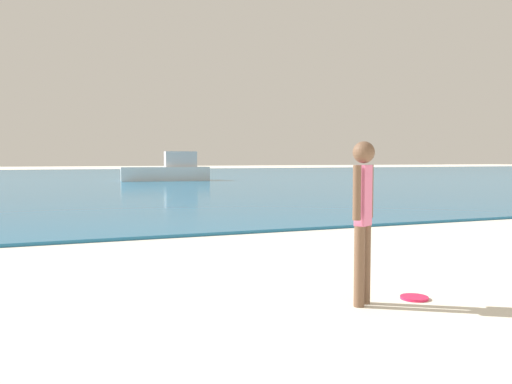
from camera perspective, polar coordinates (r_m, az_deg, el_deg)
The scene contains 4 objects.
water at distance 39.01m, azimuth -17.45°, elevation 1.50°, with size 160.00×60.00×0.06m, color #1E6B9E.
person_standing at distance 4.97m, azimuth 11.53°, elevation -2.21°, with size 0.31×0.23×1.53m.
frisbee at distance 5.45m, azimuth 16.80°, elevation -10.92°, with size 0.27×0.27×0.03m, color #E51E4C.
boat_far at distance 31.87m, azimuth -9.48°, elevation 2.32°, with size 5.28×2.20×1.74m.
Camera 1 is at (-2.89, 1.22, 1.37)m, focal length 36.89 mm.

